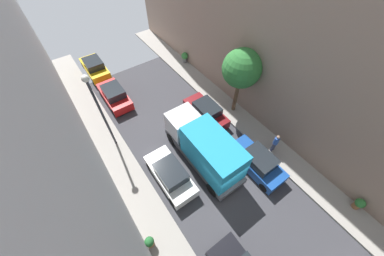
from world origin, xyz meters
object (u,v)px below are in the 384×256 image
at_px(potted_plant_2, 185,57).
at_px(lamp_post, 98,105).
at_px(street_tree_1, 242,69).
at_px(parked_car_left_5, 95,67).
at_px(potted_plant_3, 150,242).
at_px(delivery_truck, 205,147).
at_px(parked_car_right_3, 206,112).
at_px(parked_car_left_3, 171,175).
at_px(parked_car_right_2, 257,162).
at_px(parked_car_left_4, 114,95).
at_px(pedestrian, 275,143).
at_px(potted_plant_1, 359,204).

relative_size(potted_plant_2, lamp_post, 0.17).
bearing_deg(street_tree_1, parked_car_left_5, 123.25).
bearing_deg(potted_plant_3, street_tree_1, 25.42).
height_order(parked_car_left_5, delivery_truck, delivery_truck).
height_order(parked_car_right_3, delivery_truck, delivery_truck).
height_order(parked_car_left_3, parked_car_right_2, same).
distance_m(potted_plant_3, lamp_post, 8.63).
distance_m(parked_car_left_4, potted_plant_2, 8.50).
xyz_separation_m(parked_car_right_3, potted_plant_2, (3.01, 7.59, 0.05)).
xyz_separation_m(parked_car_left_5, pedestrian, (7.43, -16.89, 0.35)).
height_order(parked_car_left_3, potted_plant_1, parked_car_left_3).
bearing_deg(delivery_truck, parked_car_left_4, 105.72).
bearing_deg(potted_plant_2, lamp_post, -150.87).
bearing_deg(parked_car_right_3, parked_car_right_2, -90.00).
relative_size(delivery_truck, street_tree_1, 1.16).
relative_size(parked_car_left_3, potted_plant_1, 4.67).
bearing_deg(potted_plant_2, potted_plant_1, -90.00).
relative_size(parked_car_left_4, parked_car_right_3, 1.00).
height_order(potted_plant_3, lamp_post, lamp_post).
bearing_deg(parked_car_right_2, potted_plant_2, 77.31).
bearing_deg(potted_plant_3, parked_car_left_5, 79.93).
xyz_separation_m(potted_plant_1, potted_plant_2, (0.00, 19.03, 0.11)).
height_order(parked_car_left_3, parked_car_left_4, same).
bearing_deg(parked_car_right_3, pedestrian, -69.85).
xyz_separation_m(parked_car_left_5, potted_plant_1, (8.41, -22.80, -0.07)).
bearing_deg(delivery_truck, parked_car_left_3, 177.14).
height_order(potted_plant_1, lamp_post, lamp_post).
bearing_deg(street_tree_1, potted_plant_2, 86.51).
bearing_deg(parked_car_right_2, street_tree_1, 63.73).
distance_m(potted_plant_1, potted_plant_2, 19.03).
xyz_separation_m(parked_car_left_3, delivery_truck, (2.70, -0.13, 1.07)).
bearing_deg(potted_plant_2, parked_car_right_2, -102.69).
height_order(parked_car_left_4, parked_car_left_5, same).
relative_size(parked_car_left_4, lamp_post, 0.66).
distance_m(parked_car_right_2, pedestrian, 2.07).
height_order(parked_car_left_4, potted_plant_1, parked_car_left_4).
bearing_deg(lamp_post, parked_car_left_4, 66.97).
relative_size(parked_car_left_5, lamp_post, 0.66).
height_order(parked_car_left_3, pedestrian, pedestrian).
height_order(parked_car_right_2, potted_plant_2, parked_car_right_2).
distance_m(parked_car_left_4, lamp_post, 6.01).
distance_m(parked_car_left_5, pedestrian, 18.45).
bearing_deg(street_tree_1, parked_car_left_3, -162.77).
height_order(parked_car_left_5, potted_plant_3, parked_car_left_5).
bearing_deg(delivery_truck, parked_car_left_5, 100.45).
height_order(delivery_truck, lamp_post, lamp_post).
bearing_deg(parked_car_left_3, delivery_truck, -2.86).
bearing_deg(potted_plant_1, potted_plant_2, 90.00).
height_order(parked_car_left_3, delivery_truck, delivery_truck).
bearing_deg(pedestrian, parked_car_right_2, -173.36).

